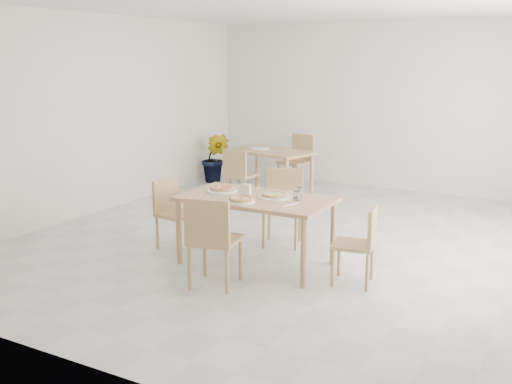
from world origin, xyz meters
The scene contains 21 objects.
main_table centered at (0.12, -0.97, 0.67)m, with size 1.61×0.92×0.75m.
chair_south centered at (0.08, -1.78, 0.53)m, with size 0.53×0.53×0.91m.
chair_north centered at (0.03, -0.13, 0.52)m, with size 0.56×0.56×0.89m.
chair_west centered at (-1.03, -0.91, 0.47)m, with size 0.46×0.46×0.81m.
chair_east centered at (1.30, -0.99, 0.46)m, with size 0.46×0.46×0.79m.
plate_margherita centered at (0.10, -1.25, 0.76)m, with size 0.29×0.29×0.02m, color white.
plate_mushroom centered at (0.30, -0.91, 0.76)m, with size 0.34×0.34×0.02m, color white.
plate_pepperoni centered at (-0.35, -0.91, 0.76)m, with size 0.34×0.34×0.02m, color white.
pizza_margherita centered at (0.10, -1.25, 0.78)m, with size 0.33×0.33×0.03m.
pizza_mushroom centered at (0.30, -0.91, 0.78)m, with size 0.30×0.30×0.03m.
pizza_pepperoni centered at (-0.35, -0.91, 0.78)m, with size 0.31×0.31×0.03m.
tumbler_a centered at (0.51, -0.75, 0.80)m, with size 0.08×0.08×0.10m, color white.
tumbler_b centered at (0.55, -0.88, 0.80)m, with size 0.07×0.07×0.10m, color white.
napkin_holder centered at (-0.01, -0.96, 0.81)m, with size 0.11×0.06×0.13m.
fork_a centered at (0.58, -1.09, 0.75)m, with size 0.02×0.20×0.01m, color silver.
fork_b centered at (-0.38, -1.29, 0.75)m, with size 0.01×0.17×0.01m, color silver.
second_table centered at (-1.27, 2.01, 0.65)m, with size 1.48×1.06×0.75m.
chair_back_s centered at (-1.47, 1.34, 0.49)m, with size 0.45×0.45×0.85m.
chair_back_n centered at (-1.13, 2.74, 0.54)m, with size 0.56×0.56×0.93m.
plate_empty centered at (-1.50, 2.06, 0.76)m, with size 0.30×0.30×0.02m, color white.
potted_plant centered at (-2.65, 2.50, 0.45)m, with size 0.49×0.40×0.90m, color #21621D.
Camera 1 is at (3.13, -6.37, 2.20)m, focal length 42.00 mm.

